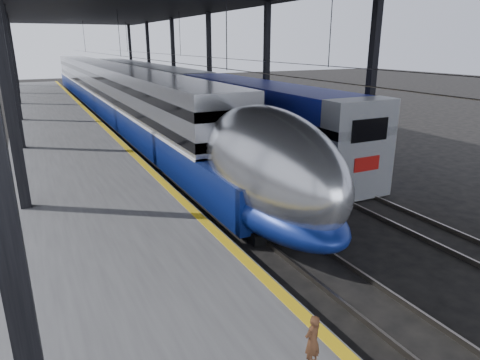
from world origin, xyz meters
TOP-DOWN VIEW (x-y plane):
  - ground at (0.00, 0.00)m, footprint 160.00×160.00m
  - platform at (-3.50, 20.00)m, footprint 6.00×80.00m
  - yellow_strip at (-0.70, 20.00)m, footprint 0.30×80.00m
  - rails at (4.50, 20.00)m, footprint 6.52×80.00m
  - canopy at (1.90, 20.00)m, footprint 18.00×75.00m
  - tgv_train at (2.00, 29.16)m, footprint 3.21×65.20m
  - second_train at (7.00, 29.39)m, footprint 3.12×56.05m
  - child at (-1.41, -5.81)m, footprint 0.41×0.32m

SIDE VIEW (x-z plane):
  - ground at x=0.00m, z-range 0.00..0.00m
  - rails at x=4.50m, z-range 0.00..0.16m
  - platform at x=-3.50m, z-range 0.00..1.00m
  - yellow_strip at x=-0.70m, z-range 1.00..1.01m
  - child at x=-1.41m, z-range 1.00..2.00m
  - tgv_train at x=2.00m, z-range -0.15..4.45m
  - second_train at x=7.00m, z-range 0.03..4.33m
  - canopy at x=1.90m, z-range 4.38..13.85m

